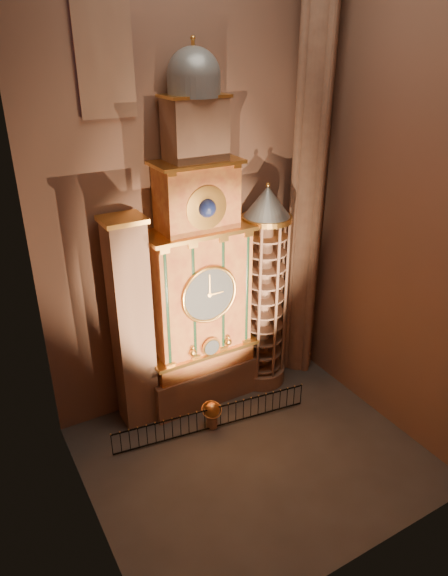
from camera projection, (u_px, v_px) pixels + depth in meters
floor at (254, 456)px, 22.74m from camera, size 14.00×14.00×0.00m
wall_back at (186, 182)px, 22.62m from camera, size 22.00×0.00×22.00m
wall_left at (60, 257)px, 14.80m from camera, size 0.00×22.00×22.00m
wall_right at (403, 192)px, 21.09m from camera, size 0.00×22.00×22.00m
astronomical_clock at (199, 279)px, 23.70m from camera, size 5.60×2.41×16.70m
portrait_tower at (132, 326)px, 22.85m from camera, size 1.80×1.60×10.20m
stair_turret at (264, 292)px, 25.68m from camera, size 2.50×2.50×10.80m
gothic_pier at (310, 170)px, 24.58m from camera, size 2.04×2.04×22.00m
stained_glass_window at (103, 44)px, 18.71m from camera, size 2.20×0.14×5.20m
celestial_globe at (212, 413)px, 24.11m from camera, size 1.10×1.05×1.41m
iron_railing at (213, 418)px, 24.06m from camera, size 9.39×1.33×1.17m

